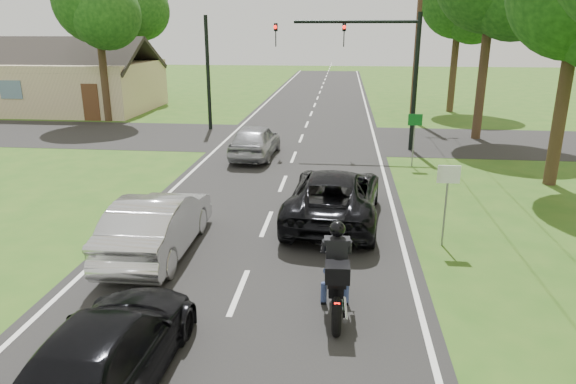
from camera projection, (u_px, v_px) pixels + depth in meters
The scene contains 17 objects.
ground at pixel (239, 292), 10.82m from camera, with size 140.00×140.00×0.00m, color #2B5618.
road at pixel (289, 169), 20.29m from camera, with size 8.00×100.00×0.01m, color black.
cross_road at pixel (301, 139), 25.98m from camera, with size 60.00×7.00×0.01m, color black.
motorcycle_rider at pixel (336, 279), 9.80m from camera, with size 0.63×2.22×1.92m.
dark_suv at pixel (334, 195), 14.70m from camera, with size 2.46×5.34×1.48m, color black.
silver_sedan at pixel (158, 224), 12.54m from camera, with size 1.58×4.54×1.50m, color silver.
silver_suv at pixel (255, 141), 22.00m from camera, with size 1.70×4.23×1.44m, color #97989E.
dark_car_behind at pixel (108, 350), 7.81m from camera, with size 1.76×4.33×1.26m, color black.
traffic_signal at pixel (374, 57), 22.49m from camera, with size 6.38×0.44×6.00m.
signal_pole_far at pixel (208, 74), 27.49m from camera, with size 0.20×0.20×6.00m, color black.
utility_pole_far at pixel (418, 33), 29.49m from camera, with size 1.60×0.28×10.00m.
sign_white at pixel (448, 186), 12.68m from camera, with size 0.55×0.07×2.12m.
sign_green at pixel (415, 127), 20.24m from camera, with size 0.55×0.07×2.12m.
tree_row_e at pixel (465, 3), 32.21m from camera, with size 5.28×5.12×9.61m.
tree_left_near at pixel (99, 6), 28.77m from camera, with size 5.12×4.96×9.22m.
tree_left_far at pixel (134, 3), 38.24m from camera, with size 5.76×5.58×10.14m.
house at pixel (75, 84), 34.65m from camera, with size 10.20×8.00×4.84m.
Camera 1 is at (2.06, -9.50, 5.31)m, focal length 32.00 mm.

